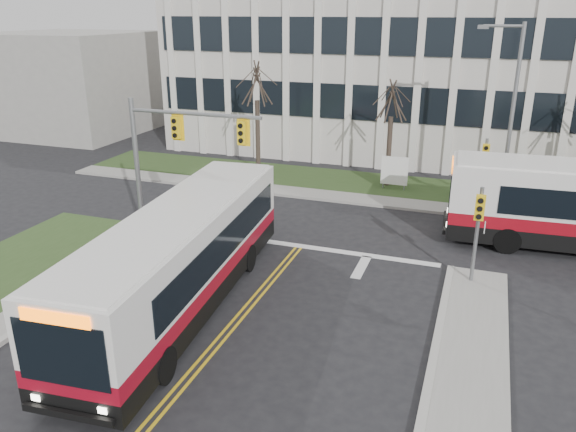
# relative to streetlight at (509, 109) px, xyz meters

# --- Properties ---
(ground) EXTENTS (120.00, 120.00, 0.00)m
(ground) POSITION_rel_streetlight_xyz_m (-8.03, -16.20, -5.19)
(ground) COLOR black
(ground) RESTS_ON ground
(sidewalk_cross) EXTENTS (44.00, 1.60, 0.14)m
(sidewalk_cross) POSITION_rel_streetlight_xyz_m (-3.03, -1.00, -5.12)
(sidewalk_cross) COLOR #9E9B93
(sidewalk_cross) RESTS_ON ground
(building_lawn) EXTENTS (44.00, 5.00, 0.12)m
(building_lawn) POSITION_rel_streetlight_xyz_m (-3.03, 1.80, -5.13)
(building_lawn) COLOR #2E461E
(building_lawn) RESTS_ON ground
(office_building) EXTENTS (40.00, 16.00, 12.00)m
(office_building) POSITION_rel_streetlight_xyz_m (-3.03, 13.80, 0.81)
(office_building) COLOR beige
(office_building) RESTS_ON ground
(building_annex) EXTENTS (12.00, 12.00, 8.00)m
(building_annex) POSITION_rel_streetlight_xyz_m (-34.03, 9.80, -1.19)
(building_annex) COLOR #9E9B93
(building_annex) RESTS_ON ground
(mast_arm_signal) EXTENTS (6.11, 0.38, 6.20)m
(mast_arm_signal) POSITION_rel_streetlight_xyz_m (-13.65, -9.04, -0.94)
(mast_arm_signal) COLOR slate
(mast_arm_signal) RESTS_ON ground
(signal_pole_near) EXTENTS (0.34, 0.39, 3.80)m
(signal_pole_near) POSITION_rel_streetlight_xyz_m (-0.83, -9.30, -2.69)
(signal_pole_near) COLOR slate
(signal_pole_near) RESTS_ON ground
(signal_pole_far) EXTENTS (0.34, 0.39, 3.80)m
(signal_pole_far) POSITION_rel_streetlight_xyz_m (-0.83, -0.80, -2.69)
(signal_pole_far) COLOR slate
(signal_pole_far) RESTS_ON ground
(streetlight) EXTENTS (2.15, 0.25, 9.20)m
(streetlight) POSITION_rel_streetlight_xyz_m (0.00, 0.00, 0.00)
(streetlight) COLOR slate
(streetlight) RESTS_ON ground
(directory_sign) EXTENTS (1.50, 0.12, 2.00)m
(directory_sign) POSITION_rel_streetlight_xyz_m (-5.53, 1.30, -4.02)
(directory_sign) COLOR slate
(directory_sign) RESTS_ON ground
(tree_left) EXTENTS (1.80, 1.80, 7.70)m
(tree_left) POSITION_rel_streetlight_xyz_m (-14.03, 1.80, 0.32)
(tree_left) COLOR #42352B
(tree_left) RESTS_ON ground
(tree_mid) EXTENTS (1.80, 1.80, 6.82)m
(tree_mid) POSITION_rel_streetlight_xyz_m (-6.03, 2.00, -0.31)
(tree_mid) COLOR #42352B
(tree_mid) RESTS_ON ground
(bus_main) EXTENTS (3.89, 13.12, 3.45)m
(bus_main) POSITION_rel_streetlight_xyz_m (-10.18, -14.31, -3.47)
(bus_main) COLOR silver
(bus_main) RESTS_ON ground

